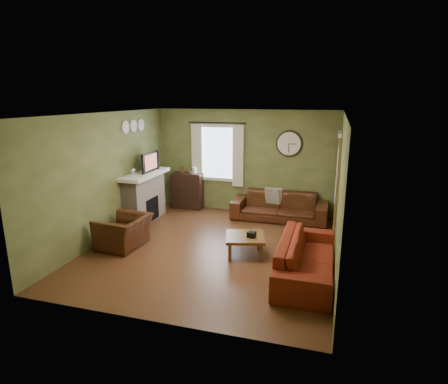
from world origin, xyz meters
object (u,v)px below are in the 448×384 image
(bookshelf, at_px, (188,191))
(sofa_red, at_px, (307,257))
(coffee_table, at_px, (245,245))
(sofa_brown, at_px, (279,206))
(armchair, at_px, (124,232))

(bookshelf, relative_size, sofa_red, 0.43)
(sofa_red, bearing_deg, coffee_table, 65.25)
(sofa_brown, bearing_deg, coffee_table, -97.71)
(bookshelf, xyz_separation_m, sofa_brown, (2.48, -0.27, -0.15))
(armchair, bearing_deg, sofa_red, 89.91)
(sofa_red, xyz_separation_m, armchair, (-3.56, 0.23, -0.02))
(sofa_red, distance_m, coffee_table, 1.30)
(bookshelf, distance_m, armchair, 2.86)
(armchair, height_order, coffee_table, armchair)
(coffee_table, bearing_deg, sofa_brown, 82.29)
(coffee_table, bearing_deg, bookshelf, 130.54)
(sofa_red, bearing_deg, armchair, 86.26)
(sofa_brown, distance_m, armchair, 3.73)
(coffee_table, bearing_deg, armchair, -172.63)
(sofa_brown, xyz_separation_m, coffee_table, (-0.31, -2.27, -0.14))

